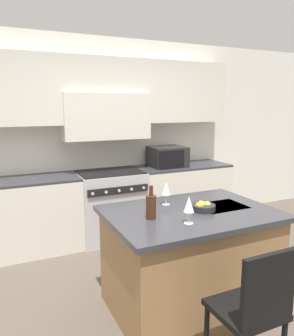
% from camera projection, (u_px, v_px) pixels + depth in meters
% --- Properties ---
extents(ground_plane, '(10.00, 10.00, 0.00)m').
position_uv_depth(ground_plane, '(180.00, 314.00, 2.86)').
color(ground_plane, brown).
extents(back_cabinetry, '(10.00, 0.46, 2.70)m').
position_uv_depth(back_cabinetry, '(102.00, 120.00, 4.46)').
color(back_cabinetry, silver).
rests_on(back_cabinetry, ground_plane).
extents(back_counter, '(3.66, 0.62, 0.92)m').
position_uv_depth(back_counter, '(110.00, 205.00, 4.45)').
color(back_counter, silver).
rests_on(back_counter, ground_plane).
extents(range_stove, '(0.86, 0.70, 0.93)m').
position_uv_depth(range_stove, '(110.00, 205.00, 4.44)').
color(range_stove, '#B7B7BC').
rests_on(range_stove, ground_plane).
extents(microwave, '(0.50, 0.43, 0.29)m').
position_uv_depth(microwave, '(167.00, 157.00, 4.70)').
color(microwave, black).
rests_on(microwave, back_counter).
extents(kitchen_island, '(1.44, 1.01, 0.90)m').
position_uv_depth(kitchen_island, '(189.00, 259.00, 2.90)').
color(kitchen_island, olive).
rests_on(kitchen_island, ground_plane).
extents(island_chair, '(0.42, 0.40, 0.95)m').
position_uv_depth(island_chair, '(254.00, 307.00, 2.07)').
color(island_chair, black).
rests_on(island_chair, ground_plane).
extents(wine_bottle, '(0.08, 0.08, 0.27)m').
position_uv_depth(wine_bottle, '(151.00, 206.00, 2.61)').
color(wine_bottle, '#422314').
rests_on(wine_bottle, kitchen_island).
extents(wine_glass_near, '(0.08, 0.08, 0.22)m').
position_uv_depth(wine_glass_near, '(189.00, 205.00, 2.49)').
color(wine_glass_near, white).
rests_on(wine_glass_near, kitchen_island).
extents(wine_glass_far, '(0.08, 0.08, 0.22)m').
position_uv_depth(wine_glass_far, '(166.00, 189.00, 2.97)').
color(wine_glass_far, white).
rests_on(wine_glass_far, kitchen_island).
extents(fruit_bowl, '(0.20, 0.20, 0.08)m').
position_uv_depth(fruit_bowl, '(203.00, 207.00, 2.82)').
color(fruit_bowl, black).
rests_on(fruit_bowl, kitchen_island).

